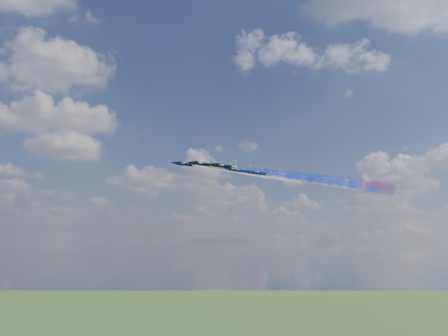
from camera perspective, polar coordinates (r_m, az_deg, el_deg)
jet_lead at (r=186.55m, az=-4.58°, el=0.44°), size 14.14×14.27×5.49m
trail_lead at (r=178.95m, az=2.75°, el=-0.49°), size 31.04×30.40×10.38m
jet_inner_left at (r=172.52m, az=-2.61°, el=0.47°), size 14.14×14.27×5.49m
trail_inner_left at (r=165.86m, az=5.40°, el=-0.53°), size 31.04×30.40×10.38m
jet_inner_right at (r=191.30m, az=-0.58°, el=0.06°), size 14.14×14.27×5.49m
trail_inner_right at (r=185.35m, az=6.67°, el=-0.85°), size 31.04×30.40×10.38m
jet_outer_left at (r=160.84m, az=-0.16°, el=0.22°), size 14.14×14.27×5.49m
trail_outer_left at (r=155.35m, az=8.52°, el=-0.86°), size 31.04×30.40×10.38m
jet_center_third at (r=178.29m, az=1.71°, el=-0.27°), size 14.14×14.27×5.49m
trail_center_third at (r=173.44m, az=9.56°, el=-1.25°), size 31.04×30.40×10.38m
jet_outer_right at (r=197.01m, az=3.16°, el=-0.47°), size 14.14×14.27×5.49m
trail_outer_right at (r=192.63m, az=10.26°, el=-1.36°), size 31.04×30.40×10.38m
jet_rear_left at (r=167.06m, az=3.90°, el=-0.56°), size 14.14×14.27×5.49m
trail_rear_left at (r=163.27m, az=12.32°, el=-1.61°), size 31.04×30.40×10.38m
jet_rear_right at (r=184.76m, az=5.39°, el=-0.52°), size 14.14×14.27×5.49m
trail_rear_right at (r=181.42m, az=13.00°, el=-1.46°), size 31.04×30.40×10.38m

